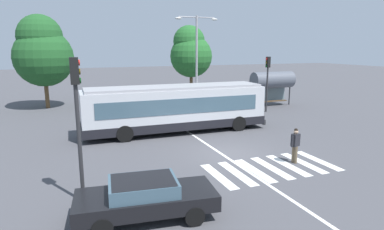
{
  "coord_description": "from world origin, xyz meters",
  "views": [
    {
      "loc": [
        -7.91,
        -14.66,
        5.48
      ],
      "look_at": [
        -0.47,
        4.16,
        1.3
      ],
      "focal_mm": 30.65,
      "sensor_mm": 36.0,
      "label": 1
    }
  ],
  "objects_px": {
    "city_transit_bus": "(176,108)",
    "traffic_light_near_corner": "(77,109)",
    "foreground_sedan": "(145,196)",
    "background_tree_right": "(191,52)",
    "parked_car_silver": "(111,105)",
    "parked_car_charcoal": "(146,103)",
    "pedestrian_crossing_street": "(295,144)",
    "traffic_light_far_corner": "(267,75)",
    "parked_car_champagne": "(201,99)",
    "parked_car_white": "(172,101)",
    "background_tree_left": "(42,51)",
    "twin_arm_street_lamp": "(197,52)",
    "bus_stop_shelter": "(273,81)"
  },
  "relations": [
    {
      "from": "parked_car_white",
      "to": "twin_arm_street_lamp",
      "type": "height_order",
      "value": "twin_arm_street_lamp"
    },
    {
      "from": "bus_stop_shelter",
      "to": "twin_arm_street_lamp",
      "type": "relative_size",
      "value": 0.51
    },
    {
      "from": "background_tree_left",
      "to": "background_tree_right",
      "type": "relative_size",
      "value": 1.05
    },
    {
      "from": "city_transit_bus",
      "to": "foreground_sedan",
      "type": "relative_size",
      "value": 2.58
    },
    {
      "from": "parked_car_charcoal",
      "to": "twin_arm_street_lamp",
      "type": "xyz_separation_m",
      "value": [
        4.78,
        0.21,
        4.32
      ]
    },
    {
      "from": "traffic_light_far_corner",
      "to": "bus_stop_shelter",
      "type": "height_order",
      "value": "traffic_light_far_corner"
    },
    {
      "from": "parked_car_white",
      "to": "background_tree_left",
      "type": "height_order",
      "value": "background_tree_left"
    },
    {
      "from": "pedestrian_crossing_street",
      "to": "parked_car_charcoal",
      "type": "height_order",
      "value": "pedestrian_crossing_street"
    },
    {
      "from": "city_transit_bus",
      "to": "twin_arm_street_lamp",
      "type": "distance_m",
      "value": 9.54
    },
    {
      "from": "twin_arm_street_lamp",
      "to": "parked_car_silver",
      "type": "bearing_deg",
      "value": -179.67
    },
    {
      "from": "twin_arm_street_lamp",
      "to": "background_tree_right",
      "type": "height_order",
      "value": "twin_arm_street_lamp"
    },
    {
      "from": "parked_car_champagne",
      "to": "pedestrian_crossing_street",
      "type": "bearing_deg",
      "value": -96.52
    },
    {
      "from": "pedestrian_crossing_street",
      "to": "foreground_sedan",
      "type": "bearing_deg",
      "value": -162.36
    },
    {
      "from": "city_transit_bus",
      "to": "background_tree_left",
      "type": "xyz_separation_m",
      "value": [
        -8.24,
        12.64,
        3.54
      ]
    },
    {
      "from": "pedestrian_crossing_street",
      "to": "background_tree_left",
      "type": "xyz_separation_m",
      "value": [
        -11.64,
        20.38,
        4.16
      ]
    },
    {
      "from": "twin_arm_street_lamp",
      "to": "parked_car_champagne",
      "type": "bearing_deg",
      "value": 21.85
    },
    {
      "from": "parked_car_charcoal",
      "to": "bus_stop_shelter",
      "type": "height_order",
      "value": "bus_stop_shelter"
    },
    {
      "from": "parked_car_white",
      "to": "background_tree_left",
      "type": "bearing_deg",
      "value": 156.21
    },
    {
      "from": "foreground_sedan",
      "to": "parked_car_silver",
      "type": "relative_size",
      "value": 1.02
    },
    {
      "from": "foreground_sedan",
      "to": "background_tree_left",
      "type": "height_order",
      "value": "background_tree_left"
    },
    {
      "from": "traffic_light_near_corner",
      "to": "parked_car_silver",
      "type": "bearing_deg",
      "value": 78.48
    },
    {
      "from": "pedestrian_crossing_street",
      "to": "parked_car_champagne",
      "type": "distance_m",
      "value": 15.68
    },
    {
      "from": "city_transit_bus",
      "to": "parked_car_champagne",
      "type": "relative_size",
      "value": 2.63
    },
    {
      "from": "foreground_sedan",
      "to": "parked_car_white",
      "type": "xyz_separation_m",
      "value": [
        6.86,
        18.24,
        0.0
      ]
    },
    {
      "from": "parked_car_white",
      "to": "background_tree_left",
      "type": "xyz_separation_m",
      "value": [
        -10.56,
        4.66,
        4.36
      ]
    },
    {
      "from": "city_transit_bus",
      "to": "traffic_light_near_corner",
      "type": "relative_size",
      "value": 2.34
    },
    {
      "from": "bus_stop_shelter",
      "to": "twin_arm_street_lamp",
      "type": "xyz_separation_m",
      "value": [
        -7.1,
        1.59,
        2.67
      ]
    },
    {
      "from": "parked_car_champagne",
      "to": "background_tree_left",
      "type": "bearing_deg",
      "value": 160.32
    },
    {
      "from": "city_transit_bus",
      "to": "background_tree_left",
      "type": "bearing_deg",
      "value": 123.1
    },
    {
      "from": "parked_car_silver",
      "to": "background_tree_left",
      "type": "distance_m",
      "value": 8.42
    },
    {
      "from": "pedestrian_crossing_street",
      "to": "parked_car_charcoal",
      "type": "bearing_deg",
      "value": 103.34
    },
    {
      "from": "background_tree_left",
      "to": "traffic_light_near_corner",
      "type": "bearing_deg",
      "value": -84.86
    },
    {
      "from": "bus_stop_shelter",
      "to": "background_tree_right",
      "type": "relative_size",
      "value": 0.53
    },
    {
      "from": "parked_car_silver",
      "to": "parked_car_white",
      "type": "height_order",
      "value": "same"
    },
    {
      "from": "background_tree_left",
      "to": "pedestrian_crossing_street",
      "type": "bearing_deg",
      "value": -60.27
    },
    {
      "from": "parked_car_champagne",
      "to": "traffic_light_far_corner",
      "type": "height_order",
      "value": "traffic_light_far_corner"
    },
    {
      "from": "twin_arm_street_lamp",
      "to": "background_tree_left",
      "type": "relative_size",
      "value": 0.98
    },
    {
      "from": "traffic_light_far_corner",
      "to": "parked_car_silver",
      "type": "bearing_deg",
      "value": 162.92
    },
    {
      "from": "pedestrian_crossing_street",
      "to": "background_tree_left",
      "type": "bearing_deg",
      "value": 119.73
    },
    {
      "from": "foreground_sedan",
      "to": "background_tree_right",
      "type": "bearing_deg",
      "value": 65.68
    },
    {
      "from": "traffic_light_far_corner",
      "to": "traffic_light_near_corner",
      "type": "bearing_deg",
      "value": -142.97
    },
    {
      "from": "background_tree_left",
      "to": "parked_car_champagne",
      "type": "bearing_deg",
      "value": -19.68
    },
    {
      "from": "pedestrian_crossing_street",
      "to": "background_tree_right",
      "type": "xyz_separation_m",
      "value": [
        3.49,
        22.75,
        4.02
      ]
    },
    {
      "from": "background_tree_right",
      "to": "city_transit_bus",
      "type": "bearing_deg",
      "value": -114.63
    },
    {
      "from": "bus_stop_shelter",
      "to": "foreground_sedan",
      "type": "bearing_deg",
      "value": -134.91
    },
    {
      "from": "parked_car_silver",
      "to": "parked_car_charcoal",
      "type": "bearing_deg",
      "value": -3.14
    },
    {
      "from": "traffic_light_near_corner",
      "to": "background_tree_right",
      "type": "height_order",
      "value": "background_tree_right"
    },
    {
      "from": "traffic_light_far_corner",
      "to": "parked_car_champagne",
      "type": "bearing_deg",
      "value": 136.03
    },
    {
      "from": "city_transit_bus",
      "to": "parked_car_charcoal",
      "type": "distance_m",
      "value": 7.45
    },
    {
      "from": "parked_car_white",
      "to": "traffic_light_near_corner",
      "type": "distance_m",
      "value": 18.62
    }
  ]
}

